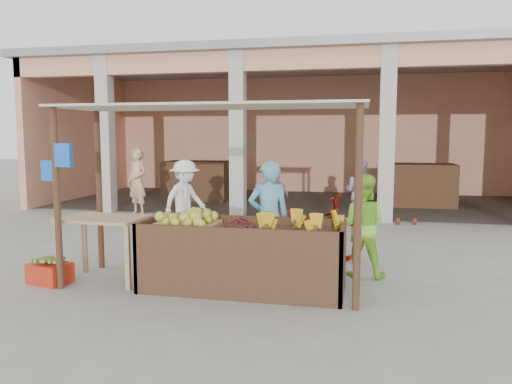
% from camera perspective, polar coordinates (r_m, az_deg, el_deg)
% --- Properties ---
extents(ground, '(60.00, 60.00, 0.00)m').
position_cam_1_polar(ground, '(6.75, -5.73, -10.77)').
color(ground, gray).
rests_on(ground, ground).
extents(market_building, '(14.40, 6.40, 4.20)m').
position_cam_1_polar(market_building, '(15.19, 4.91, 9.15)').
color(market_building, '#E39E77').
rests_on(market_building, ground).
extents(fruit_stall, '(2.60, 0.95, 0.80)m').
position_cam_1_polar(fruit_stall, '(6.51, -1.54, -7.73)').
color(fruit_stall, '#513320').
rests_on(fruit_stall, ground).
extents(stall_awning, '(4.09, 1.35, 2.39)m').
position_cam_1_polar(stall_awning, '(6.51, -5.89, 6.27)').
color(stall_awning, '#513320').
rests_on(stall_awning, ground).
extents(banana_heap, '(1.02, 0.56, 0.19)m').
position_cam_1_polar(banana_heap, '(6.27, 5.34, -3.69)').
color(banana_heap, gold).
rests_on(banana_heap, fruit_stall).
extents(melon_tray, '(0.81, 0.70, 0.21)m').
position_cam_1_polar(melon_tray, '(6.57, -8.09, -3.22)').
color(melon_tray, '#A18253').
rests_on(melon_tray, fruit_stall).
extents(berry_heap, '(0.46, 0.38, 0.15)m').
position_cam_1_polar(berry_heap, '(6.44, -2.08, -3.58)').
color(berry_heap, maroon).
rests_on(berry_heap, fruit_stall).
extents(side_table, '(1.13, 0.79, 0.89)m').
position_cam_1_polar(side_table, '(7.15, -16.97, -3.88)').
color(side_table, tan).
rests_on(side_table, ground).
extents(papaya_pile, '(0.71, 0.41, 0.20)m').
position_cam_1_polar(papaya_pile, '(7.11, -17.03, -1.95)').
color(papaya_pile, '#458B2D').
rests_on(papaya_pile, side_table).
extents(red_crate, '(0.61, 0.50, 0.28)m').
position_cam_1_polar(red_crate, '(7.41, -22.48, -8.56)').
color(red_crate, '#B72813').
rests_on(red_crate, ground).
extents(plantain_bundle, '(0.40, 0.28, 0.08)m').
position_cam_1_polar(plantain_bundle, '(7.37, -22.54, -7.22)').
color(plantain_bundle, olive).
rests_on(plantain_bundle, red_crate).
extents(produce_sacks, '(0.83, 0.51, 0.63)m').
position_cam_1_polar(produce_sacks, '(11.62, 16.83, -2.10)').
color(produce_sacks, maroon).
rests_on(produce_sacks, ground).
extents(vendor_blue, '(0.79, 0.69, 1.75)m').
position_cam_1_polar(vendor_blue, '(7.15, 1.48, -2.56)').
color(vendor_blue, '#61B0D6').
rests_on(vendor_blue, ground).
extents(vendor_green, '(0.77, 0.49, 1.54)m').
position_cam_1_polar(vendor_green, '(7.21, 11.98, -3.46)').
color(vendor_green, '#89CE36').
rests_on(vendor_green, ground).
extents(motorcycle, '(1.03, 2.17, 1.09)m').
position_cam_1_polar(motorcycle, '(8.23, 5.45, -3.70)').
color(motorcycle, '#8D0C04').
rests_on(motorcycle, ground).
extents(shopper_a, '(0.98, 1.18, 1.65)m').
position_cam_1_polar(shopper_a, '(9.68, -8.12, -0.52)').
color(shopper_a, white).
rests_on(shopper_a, ground).
extents(shopper_b, '(1.03, 0.94, 1.57)m').
position_cam_1_polar(shopper_b, '(10.39, 1.55, -0.21)').
color(shopper_b, pink).
rests_on(shopper_b, ground).
extents(shopper_e, '(0.80, 0.74, 1.75)m').
position_cam_1_polar(shopper_e, '(12.72, -13.42, 1.28)').
color(shopper_e, tan).
rests_on(shopper_e, ground).
extents(shopper_f, '(0.88, 0.75, 1.57)m').
position_cam_1_polar(shopper_f, '(11.54, 11.75, 0.35)').
color(shopper_f, gray).
rests_on(shopper_f, ground).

